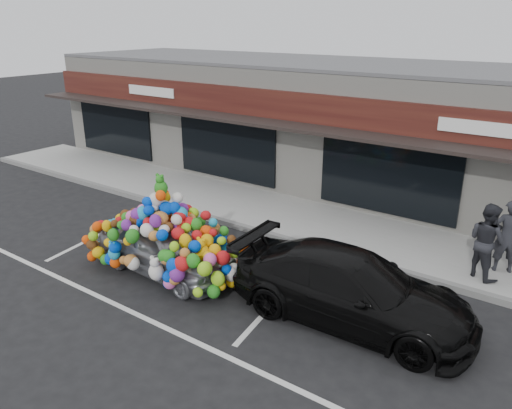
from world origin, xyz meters
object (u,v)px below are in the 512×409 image
Objects in this scene: toy_car at (165,242)px; black_sedan at (351,288)px; pedestrian_a at (507,236)px; pedestrian_b at (486,241)px.

toy_car is 4.52m from black_sedan.
pedestrian_a is at bearing -53.36° from toy_car.
black_sedan is 2.78× the size of pedestrian_a.
black_sedan is (4.47, 0.68, -0.08)m from toy_car.
pedestrian_b is at bearing -55.65° from toy_car.
black_sedan is 3.65m from pedestrian_b.
toy_car is at bearing 95.91° from black_sedan.
black_sedan is at bearing -78.58° from toy_car.
toy_car is 7.94m from pedestrian_a.
toy_car is 2.30× the size of pedestrian_b.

